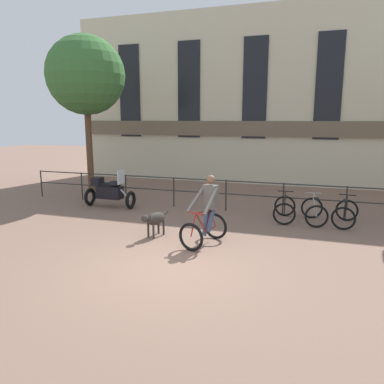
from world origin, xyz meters
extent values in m
plane|color=#7A5B4C|center=(0.00, 0.00, 0.00)|extent=(60.00, 60.00, 0.00)
cylinder|color=#2D2B28|center=(-7.50, 5.20, 0.53)|extent=(0.05, 0.05, 1.05)
cylinder|color=#2D2B28|center=(-5.62, 5.20, 0.53)|extent=(0.05, 0.05, 1.05)
cylinder|color=#2D2B28|center=(-3.75, 5.20, 0.53)|extent=(0.05, 0.05, 1.05)
cylinder|color=#2D2B28|center=(-1.88, 5.20, 0.53)|extent=(0.05, 0.05, 1.05)
cylinder|color=#2D2B28|center=(0.00, 5.20, 0.53)|extent=(0.05, 0.05, 1.05)
cylinder|color=#2D2B28|center=(1.88, 5.20, 0.53)|extent=(0.05, 0.05, 1.05)
cylinder|color=#2D2B28|center=(3.75, 5.20, 0.53)|extent=(0.05, 0.05, 1.05)
cylinder|color=#2D2B28|center=(0.00, 5.20, 1.02)|extent=(15.00, 0.04, 0.04)
cylinder|color=#2D2B28|center=(0.00, 5.20, 0.58)|extent=(15.00, 0.04, 0.04)
cube|color=beige|center=(0.00, 11.00, 4.00)|extent=(18.00, 0.60, 8.01)
cube|color=brown|center=(0.00, 10.64, 2.60)|extent=(17.10, 0.12, 0.70)
cube|color=black|center=(-6.30, 10.67, 4.40)|extent=(1.10, 0.06, 4.48)
cube|color=black|center=(-3.15, 10.67, 4.40)|extent=(1.10, 0.06, 4.48)
cube|color=black|center=(0.00, 10.67, 4.40)|extent=(1.10, 0.06, 4.48)
cube|color=black|center=(3.15, 10.67, 4.40)|extent=(1.10, 0.06, 4.48)
torus|color=black|center=(0.12, 1.10, 0.34)|extent=(0.67, 0.26, 0.68)
torus|color=black|center=(0.43, 2.16, 0.34)|extent=(0.67, 0.26, 0.68)
cylinder|color=maroon|center=(0.24, 1.51, 0.58)|extent=(0.17, 0.48, 0.60)
cylinder|color=maroon|center=(0.33, 1.83, 0.54)|extent=(0.10, 0.23, 0.52)
cylinder|color=maroon|center=(0.27, 1.61, 0.83)|extent=(0.22, 0.65, 0.10)
cylinder|color=maroon|center=(0.37, 1.94, 0.31)|extent=(0.15, 0.43, 0.08)
cylinder|color=maroon|center=(0.40, 2.04, 0.57)|extent=(0.10, 0.26, 0.47)
cylinder|color=maroon|center=(0.15, 1.20, 0.60)|extent=(0.09, 0.22, 0.54)
cylinder|color=maroon|center=(0.17, 1.29, 0.87)|extent=(0.47, 0.17, 0.03)
cube|color=black|center=(0.36, 1.92, 0.82)|extent=(0.18, 0.26, 0.05)
cube|color=#56514C|center=(0.36, 1.92, 1.15)|extent=(0.41, 0.31, 0.60)
sphere|color=brown|center=(0.36, 1.92, 1.59)|extent=(0.22, 0.22, 0.22)
cylinder|color=#56514C|center=(0.07, 1.67, 1.14)|extent=(0.34, 0.69, 0.60)
cylinder|color=#56514C|center=(0.47, 1.55, 1.14)|extent=(0.22, 0.71, 0.60)
cylinder|color=#384766|center=(0.27, 1.85, 0.52)|extent=(0.16, 0.32, 0.69)
cylinder|color=#384766|center=(0.40, 1.81, 0.58)|extent=(0.22, 0.32, 0.58)
ellipsoid|color=#332D28|center=(-1.12, 1.90, 0.48)|extent=(0.47, 0.68, 0.33)
cylinder|color=#332D28|center=(-1.20, 1.66, 0.50)|extent=(0.23, 0.23, 0.19)
sphere|color=#332D28|center=(-1.25, 1.51, 0.57)|extent=(0.19, 0.19, 0.19)
cone|color=#332D28|center=(-1.28, 1.43, 0.55)|extent=(0.13, 0.14, 0.10)
cylinder|color=#332D28|center=(-1.00, 2.25, 0.54)|extent=(0.12, 0.21, 0.12)
cylinder|color=#332D28|center=(-1.27, 1.74, 0.21)|extent=(0.06, 0.06, 0.41)
cylinder|color=#332D28|center=(-1.10, 1.68, 0.21)|extent=(0.06, 0.06, 0.41)
cylinder|color=#332D28|center=(-1.14, 2.12, 0.21)|extent=(0.06, 0.06, 0.41)
cylinder|color=#332D28|center=(-0.97, 2.06, 0.21)|extent=(0.06, 0.06, 0.41)
torus|color=black|center=(-3.16, 4.42, 0.31)|extent=(0.14, 0.62, 0.62)
torus|color=black|center=(-4.80, 4.46, 0.31)|extent=(0.14, 0.62, 0.62)
cube|color=black|center=(-3.98, 4.44, 0.53)|extent=(0.91, 0.42, 0.44)
ellipsoid|color=black|center=(-3.78, 4.43, 0.83)|extent=(0.49, 0.33, 0.24)
cube|color=black|center=(-4.09, 4.44, 0.80)|extent=(0.57, 0.31, 0.10)
cylinder|color=#B2B2B7|center=(-3.37, 4.42, 0.49)|extent=(0.45, 0.07, 0.41)
cube|color=silver|center=(-3.51, 4.43, 1.10)|extent=(0.04, 0.44, 0.50)
cube|color=black|center=(-4.45, 4.45, 0.89)|extent=(0.33, 0.37, 0.28)
torus|color=black|center=(1.95, 5.07, 0.33)|extent=(0.66, 0.10, 0.66)
torus|color=black|center=(2.01, 4.03, 0.33)|extent=(0.66, 0.10, 0.66)
cylinder|color=black|center=(1.97, 4.67, 0.56)|extent=(0.06, 0.47, 0.58)
cylinder|color=black|center=(1.99, 4.35, 0.53)|extent=(0.04, 0.22, 0.51)
cylinder|color=black|center=(1.98, 4.57, 0.81)|extent=(0.07, 0.63, 0.10)
cylinder|color=black|center=(2.00, 4.24, 0.31)|extent=(0.05, 0.42, 0.07)
cylinder|color=black|center=(2.00, 4.14, 0.55)|extent=(0.04, 0.25, 0.46)
cylinder|color=black|center=(1.95, 4.98, 0.59)|extent=(0.04, 0.21, 0.52)
cylinder|color=black|center=(1.96, 4.89, 0.84)|extent=(0.48, 0.06, 0.03)
cube|color=black|center=(2.00, 4.26, 0.80)|extent=(0.13, 0.25, 0.05)
torus|color=black|center=(2.77, 5.07, 0.33)|extent=(0.66, 0.15, 0.66)
torus|color=black|center=(2.91, 4.03, 0.33)|extent=(0.66, 0.15, 0.66)
cylinder|color=#9E998E|center=(2.82, 4.66, 0.56)|extent=(0.09, 0.47, 0.58)
cylinder|color=#9E998E|center=(2.86, 4.35, 0.53)|extent=(0.06, 0.22, 0.51)
cylinder|color=#9E998E|center=(2.83, 4.57, 0.81)|extent=(0.12, 0.63, 0.10)
cylinder|color=#9E998E|center=(2.88, 4.24, 0.31)|extent=(0.08, 0.42, 0.07)
cylinder|color=#9E998E|center=(2.89, 4.14, 0.55)|extent=(0.06, 0.25, 0.46)
cylinder|color=#9E998E|center=(2.78, 4.98, 0.59)|extent=(0.05, 0.21, 0.52)
cylinder|color=#9E998E|center=(2.79, 4.88, 0.84)|extent=(0.48, 0.09, 0.03)
cube|color=black|center=(2.88, 4.26, 0.80)|extent=(0.15, 0.25, 0.05)
torus|color=black|center=(3.78, 5.07, 0.33)|extent=(0.66, 0.16, 0.66)
torus|color=black|center=(3.61, 4.03, 0.33)|extent=(0.66, 0.16, 0.66)
cylinder|color=black|center=(3.71, 4.66, 0.56)|extent=(0.10, 0.47, 0.58)
cylinder|color=black|center=(3.66, 4.35, 0.53)|extent=(0.07, 0.22, 0.51)
cylinder|color=black|center=(3.70, 4.57, 0.81)|extent=(0.13, 0.63, 0.10)
cylinder|color=black|center=(3.65, 4.24, 0.31)|extent=(0.09, 0.42, 0.07)
cylinder|color=black|center=(3.63, 4.15, 0.55)|extent=(0.06, 0.25, 0.46)
cylinder|color=black|center=(3.76, 4.98, 0.59)|extent=(0.06, 0.21, 0.52)
cylinder|color=black|center=(3.75, 4.88, 0.84)|extent=(0.48, 0.10, 0.03)
cube|color=black|center=(3.65, 4.26, 0.80)|extent=(0.16, 0.26, 0.05)
cylinder|color=brown|center=(-6.10, 6.56, 1.95)|extent=(0.26, 0.26, 3.90)
sphere|color=#386B33|center=(-6.10, 6.56, 4.75)|extent=(3.12, 3.12, 3.12)
camera|label=1|loc=(2.75, -6.83, 3.05)|focal=35.00mm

